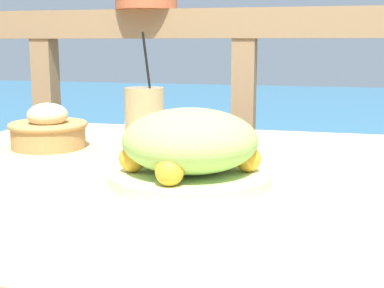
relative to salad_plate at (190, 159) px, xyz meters
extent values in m
cube|color=tan|center=(-0.05, 0.15, -0.08)|extent=(1.13, 0.98, 0.04)
cube|color=tan|center=(-0.56, 0.58, -0.43)|extent=(0.06, 0.06, 0.67)
cube|color=#937551|center=(-0.05, 0.91, 0.23)|extent=(2.80, 0.08, 0.09)
cube|color=#937551|center=(-0.74, 0.91, -0.29)|extent=(0.07, 0.07, 0.95)
cube|color=#937551|center=(-0.05, 0.91, -0.29)|extent=(0.07, 0.07, 0.95)
cube|color=teal|center=(-0.05, 3.41, -0.54)|extent=(12.00, 4.00, 0.44)
cylinder|color=white|center=(0.00, 0.00, -0.05)|extent=(0.29, 0.29, 0.02)
cylinder|color=#C6DB8E|center=(0.00, 0.00, -0.03)|extent=(0.24, 0.24, 0.02)
ellipsoid|color=#9EC660|center=(0.00, 0.00, 0.03)|extent=(0.20, 0.20, 0.09)
sphere|color=#F9A328|center=(0.08, 0.02, 0.00)|extent=(0.04, 0.04, 0.04)
sphere|color=#F9A328|center=(-0.02, 0.08, 0.00)|extent=(0.04, 0.04, 0.04)
sphere|color=#F9A328|center=(-0.08, -0.02, 0.00)|extent=(0.04, 0.04, 0.04)
sphere|color=#F9A328|center=(-0.01, -0.09, 0.00)|extent=(0.04, 0.04, 0.04)
cylinder|color=tan|center=(-0.17, 0.29, 0.01)|extent=(0.08, 0.08, 0.14)
cylinder|color=black|center=(-0.16, 0.28, 0.08)|extent=(0.01, 0.06, 0.21)
cylinder|color=#AD7F47|center=(-0.39, 0.29, -0.03)|extent=(0.16, 0.16, 0.05)
torus|color=#AD7F47|center=(-0.39, 0.29, -0.01)|extent=(0.17, 0.17, 0.01)
ellipsoid|color=beige|center=(-0.39, 0.29, 0.02)|extent=(0.09, 0.09, 0.05)
cube|color=silver|center=(0.22, -0.02, -0.05)|extent=(0.03, 0.18, 0.00)
camera|label=1|loc=(0.19, -0.75, 0.17)|focal=50.00mm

